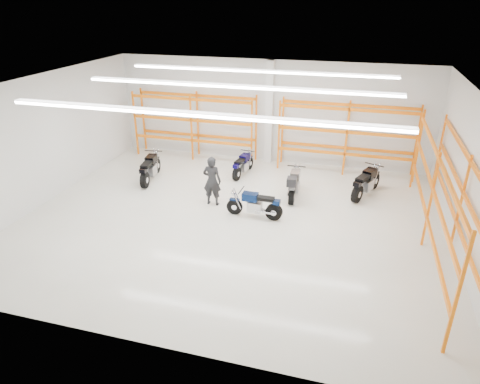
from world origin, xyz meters
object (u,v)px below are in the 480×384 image
(motorcycle_main, at_px, (257,205))
(motorcycle_back_b, at_px, (242,165))
(motorcycle_back_d, at_px, (366,183))
(structural_column, at_px, (269,113))
(motorcycle_back_c, at_px, (294,185))
(motorcycle_back_a, at_px, (150,169))
(standing_man, at_px, (212,181))

(motorcycle_main, distance_m, motorcycle_back_b, 3.80)
(motorcycle_back_d, bearing_deg, structural_column, 148.32)
(motorcycle_back_d, distance_m, structural_column, 5.37)
(motorcycle_back_c, distance_m, motorcycle_back_d, 2.73)
(motorcycle_back_a, bearing_deg, structural_column, 40.45)
(motorcycle_main, height_order, structural_column, structural_column)
(motorcycle_back_d, bearing_deg, motorcycle_main, -141.92)
(motorcycle_back_b, bearing_deg, structural_column, 70.59)
(motorcycle_back_a, height_order, structural_column, structural_column)
(motorcycle_back_d, relative_size, standing_man, 1.16)
(motorcycle_main, xyz_separation_m, motorcycle_back_b, (-1.47, 3.50, -0.01))
(motorcycle_back_b, bearing_deg, motorcycle_back_d, -8.25)
(motorcycle_back_b, height_order, standing_man, standing_man)
(motorcycle_main, height_order, motorcycle_back_b, motorcycle_main)
(motorcycle_back_a, height_order, motorcycle_back_d, motorcycle_back_d)
(motorcycle_back_b, distance_m, motorcycle_back_c, 2.92)
(motorcycle_main, bearing_deg, structural_column, 98.20)
(motorcycle_back_b, relative_size, motorcycle_back_c, 0.88)
(motorcycle_main, relative_size, motorcycle_back_a, 0.88)
(motorcycle_main, distance_m, motorcycle_back_a, 5.29)
(motorcycle_back_c, xyz_separation_m, standing_man, (-2.75, -1.33, 0.38))
(motorcycle_back_a, xyz_separation_m, motorcycle_back_d, (8.48, 0.88, 0.00))
(motorcycle_back_b, distance_m, motorcycle_back_d, 5.06)
(motorcycle_back_c, distance_m, standing_man, 3.08)
(motorcycle_back_c, bearing_deg, motorcycle_main, -116.94)
(motorcycle_back_a, xyz_separation_m, motorcycle_back_b, (3.47, 1.60, -0.08))
(motorcycle_back_a, height_order, motorcycle_back_c, motorcycle_back_c)
(motorcycle_back_b, bearing_deg, standing_man, -96.22)
(motorcycle_main, height_order, motorcycle_back_d, motorcycle_back_d)
(motorcycle_main, distance_m, standing_man, 1.93)
(motorcycle_back_a, bearing_deg, motorcycle_back_d, 5.90)
(motorcycle_main, bearing_deg, motorcycle_back_a, 159.00)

